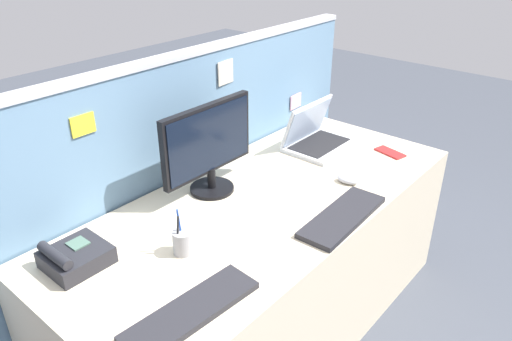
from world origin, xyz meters
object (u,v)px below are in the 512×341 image
object	(u,v)px
pen_cup	(183,242)
laptop	(315,136)
desktop_monitor	(209,145)
keyboard_spare	(343,217)
cell_phone_red_case	(390,152)
keyboard_main	(192,311)
computer_mouse_right_hand	(348,180)
desk_phone	(75,257)

from	to	relation	value
pen_cup	laptop	bearing A→B (deg)	8.38
desktop_monitor	laptop	distance (m)	0.69
laptop	keyboard_spare	distance (m)	0.69
laptop	pen_cup	world-z (taller)	laptop
laptop	cell_phone_red_case	size ratio (longest dim) A/B	2.29
keyboard_main	pen_cup	bearing A→B (deg)	56.29
keyboard_spare	cell_phone_red_case	distance (m)	0.68
laptop	computer_mouse_right_hand	world-z (taller)	laptop
keyboard_main	computer_mouse_right_hand	distance (m)	1.01
keyboard_main	keyboard_spare	xyz separation A→B (m)	(0.74, -0.07, 0.00)
desktop_monitor	laptop	xyz separation A→B (m)	(0.67, -0.09, -0.16)
computer_mouse_right_hand	cell_phone_red_case	bearing A→B (deg)	-9.01
desk_phone	keyboard_spare	size ratio (longest dim) A/B	0.45
desktop_monitor	pen_cup	bearing A→B (deg)	-147.22
desk_phone	cell_phone_red_case	bearing A→B (deg)	-15.13
keyboard_spare	cell_phone_red_case	world-z (taller)	keyboard_spare
desk_phone	cell_phone_red_case	world-z (taller)	desk_phone
pen_cup	computer_mouse_right_hand	bearing A→B (deg)	-12.29
desktop_monitor	keyboard_spare	world-z (taller)	desktop_monitor
laptop	keyboard_spare	size ratio (longest dim) A/B	0.77
laptop	pen_cup	distance (m)	1.06
desktop_monitor	desk_phone	bearing A→B (deg)	-178.23
desk_phone	pen_cup	distance (m)	0.36
keyboard_main	laptop	bearing A→B (deg)	21.60
desk_phone	keyboard_main	bearing A→B (deg)	-78.11
keyboard_spare	pen_cup	distance (m)	0.63
keyboard_main	pen_cup	xyz separation A→B (m)	(0.19, 0.24, 0.03)
desk_phone	keyboard_main	xyz separation A→B (m)	(0.10, -0.47, -0.02)
keyboard_main	keyboard_spare	size ratio (longest dim) A/B	0.99
keyboard_spare	computer_mouse_right_hand	size ratio (longest dim) A/B	4.48
pen_cup	desk_phone	bearing A→B (deg)	141.69
keyboard_spare	cell_phone_red_case	bearing A→B (deg)	9.01
keyboard_spare	desk_phone	bearing A→B (deg)	144.90
desktop_monitor	computer_mouse_right_hand	bearing A→B (deg)	-44.07
laptop	keyboard_main	xyz separation A→B (m)	(-1.24, -0.40, -0.04)
cell_phone_red_case	desktop_monitor	bearing A→B (deg)	166.44
computer_mouse_right_hand	cell_phone_red_case	xyz separation A→B (m)	(0.40, -0.00, -0.01)
computer_mouse_right_hand	pen_cup	xyz separation A→B (m)	(-0.82, 0.18, 0.03)
cell_phone_red_case	keyboard_main	bearing A→B (deg)	-164.16
cell_phone_red_case	keyboard_spare	bearing A→B (deg)	-155.41
desktop_monitor	desk_phone	xyz separation A→B (m)	(-0.67, -0.02, -0.18)
computer_mouse_right_hand	keyboard_spare	bearing A→B (deg)	-161.34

